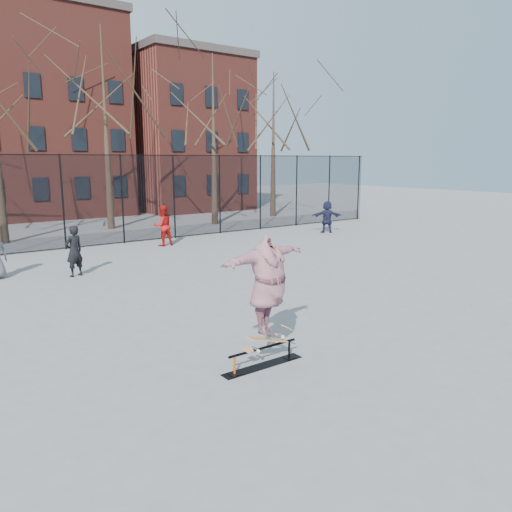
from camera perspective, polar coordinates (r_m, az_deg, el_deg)
ground at (r=11.99m, az=3.69°, el=-7.35°), size 100.00×100.00×0.00m
skate_rail at (r=9.41m, az=0.80°, el=-11.64°), size 1.71×0.26×0.38m
skateboard at (r=9.36m, az=1.33°, el=-9.88°), size 0.92×0.22×0.11m
skater at (r=9.06m, az=1.36°, el=-4.07°), size 2.36×1.21×1.85m
bystander_black at (r=17.24m, az=-20.07°, el=0.53°), size 0.70×0.57×1.67m
bystander_red at (r=22.40m, az=-10.60°, el=3.43°), size 0.87×0.68×1.79m
bystander_navy at (r=26.28m, az=8.11°, el=4.46°), size 1.56×1.26×1.67m
fence at (r=22.94m, az=-17.87°, el=6.18°), size 34.03×0.07×4.00m
tree_row at (r=27.02m, az=-22.08°, el=17.85°), size 33.66×7.46×10.67m
rowhouses at (r=35.67m, az=-24.13°, el=13.75°), size 29.00×7.00×13.00m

